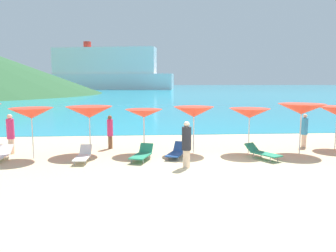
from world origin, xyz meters
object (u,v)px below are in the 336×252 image
beachgoer_4 (187,143)px  cruise_ship (105,71)px  beachgoer_3 (304,130)px  lounge_chair_0 (262,152)px  umbrella_4 (194,112)px  lounge_chair_5 (142,154)px  umbrella_5 (250,113)px  beachgoer_1 (11,133)px  umbrella_1 (31,113)px  umbrella_6 (302,109)px  lounge_chair_3 (83,155)px  umbrella_2 (89,112)px  beachgoer_2 (110,131)px  lounge_chair_2 (177,152)px  umbrella_3 (144,113)px

beachgoer_4 → cruise_ship: (-20.35, 152.29, 8.00)m
beachgoer_3 → lounge_chair_0: bearing=73.3°
umbrella_4 → lounge_chair_5: size_ratio=1.36×
umbrella_5 → beachgoer_3: umbrella_5 is taller
cruise_ship → beachgoer_1: bearing=-74.2°
umbrella_1 → umbrella_4: bearing=4.9°
umbrella_6 → lounge_chair_0: (-2.17, -1.01, -1.79)m
lounge_chair_3 → umbrella_2: bearing=90.4°
lounge_chair_3 → beachgoer_1: size_ratio=0.85×
beachgoer_2 → umbrella_4: bearing=13.9°
umbrella_6 → umbrella_1: bearing=-179.2°
lounge_chair_5 → beachgoer_1: beachgoer_1 is taller
lounge_chair_2 → beachgoer_4: 1.86m
umbrella_6 → lounge_chair_0: bearing=-155.1°
umbrella_1 → umbrella_3: (4.83, 0.74, -0.11)m
umbrella_1 → beachgoer_1: size_ratio=1.19×
lounge_chair_0 → lounge_chair_2: 3.73m
lounge_chair_5 → beachgoer_4: beachgoer_4 is taller
lounge_chair_3 → cruise_ship: 152.12m
umbrella_2 → umbrella_5: 7.42m
beachgoer_4 → cruise_ship: size_ratio=0.03×
lounge_chair_0 → lounge_chair_2: size_ratio=1.12×
umbrella_4 → lounge_chair_5: umbrella_4 is taller
umbrella_1 → lounge_chair_0: 10.13m
lounge_chair_5 → umbrella_2: bearing=167.1°
umbrella_1 → beachgoer_3: umbrella_1 is taller
umbrella_4 → beachgoer_2: umbrella_4 is taller
umbrella_6 → lounge_chair_3: size_ratio=1.47×
lounge_chair_2 → beachgoer_2: bearing=166.8°
umbrella_1 → beachgoer_1: (-1.34, 1.07, -1.00)m
umbrella_1 → umbrella_2: umbrella_1 is taller
beachgoer_2 → lounge_chair_0: bearing=10.3°
beachgoer_1 → beachgoer_4: (7.80, -3.09, -0.03)m
lounge_chair_3 → beachgoer_4: bearing=-14.4°
umbrella_4 → beachgoer_2: bearing=161.3°
lounge_chair_2 → beachgoer_3: 7.09m
lounge_chair_0 → beachgoer_3: bearing=9.7°
umbrella_1 → beachgoer_2: umbrella_1 is taller
umbrella_4 → lounge_chair_2: (-0.90, -0.93, -1.68)m
umbrella_5 → lounge_chair_0: size_ratio=1.21×
lounge_chair_0 → lounge_chair_5: (-5.21, 0.12, -0.01)m
umbrella_2 → beachgoer_4: bearing=-34.5°
beachgoer_3 → cruise_ship: size_ratio=0.03×
umbrella_2 → beachgoer_3: size_ratio=1.31×
umbrella_4 → cruise_ship: bearing=98.0°
umbrella_1 → umbrella_4: 7.18m
lounge_chair_0 → lounge_chair_3: bearing=150.8°
umbrella_4 → beachgoer_1: bearing=176.9°
beachgoer_4 → beachgoer_1: bearing=10.1°
lounge_chair_0 → beachgoer_2: (-6.81, 2.80, 0.61)m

